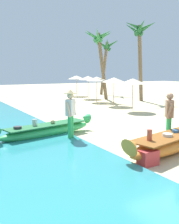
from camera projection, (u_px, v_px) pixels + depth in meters
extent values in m
plane|color=beige|center=(179.00, 146.00, 8.40)|extent=(80.00, 80.00, 0.00)
ellipsoid|color=orange|center=(174.00, 143.00, 7.80)|extent=(4.10, 1.64, 0.50)
cone|color=orange|center=(133.00, 145.00, 6.46)|extent=(0.53, 0.57, 0.56)
cube|color=brown|center=(175.00, 134.00, 7.76)|extent=(3.47, 1.52, 0.04)
cylinder|color=#B74C38|center=(150.00, 135.00, 7.00)|extent=(0.14, 0.14, 0.31)
cylinder|color=silver|center=(167.00, 135.00, 7.45)|extent=(0.28, 0.28, 0.10)
cylinder|color=#386699|center=(175.00, 131.00, 7.93)|extent=(0.19, 0.19, 0.10)
ellipsoid|color=#38B760|center=(48.00, 131.00, 9.47)|extent=(3.73, 1.41, 0.44)
cone|color=#38B760|center=(85.00, 118.00, 10.61)|extent=(0.48, 0.48, 0.48)
cube|color=#1E6435|center=(47.00, 125.00, 9.44)|extent=(3.16, 1.31, 0.04)
cylinder|color=#2D2D33|center=(18.00, 128.00, 8.70)|extent=(0.26, 0.26, 0.10)
cylinder|color=silver|center=(35.00, 123.00, 9.19)|extent=(0.16, 0.16, 0.25)
sphere|color=tan|center=(53.00, 122.00, 9.54)|extent=(0.16, 0.16, 0.16)
cylinder|color=green|center=(72.00, 128.00, 9.00)|extent=(0.14, 0.14, 0.87)
cylinder|color=green|center=(70.00, 128.00, 8.87)|extent=(0.14, 0.14, 0.87)
cube|color=silver|center=(70.00, 107.00, 8.83)|extent=(0.42, 0.40, 0.55)
cylinder|color=beige|center=(74.00, 108.00, 9.04)|extent=(0.19, 0.20, 0.50)
cylinder|color=beige|center=(68.00, 110.00, 8.62)|extent=(0.19, 0.20, 0.50)
sphere|color=beige|center=(70.00, 96.00, 8.77)|extent=(0.22, 0.22, 0.22)
cylinder|color=tan|center=(70.00, 93.00, 8.76)|extent=(0.44, 0.44, 0.02)
cone|color=tan|center=(70.00, 91.00, 8.74)|extent=(0.26, 0.26, 0.12)
cylinder|color=green|center=(169.00, 131.00, 8.47)|extent=(0.14, 0.14, 0.88)
cylinder|color=green|center=(168.00, 130.00, 8.60)|extent=(0.14, 0.14, 0.88)
cube|color=#9E7051|center=(169.00, 109.00, 8.43)|extent=(0.39, 0.42, 0.55)
cylinder|color=#9E7051|center=(170.00, 111.00, 8.21)|extent=(0.21, 0.19, 0.50)
cylinder|color=#9E7051|center=(168.00, 109.00, 8.66)|extent=(0.21, 0.19, 0.50)
sphere|color=#9E7051|center=(170.00, 96.00, 8.36)|extent=(0.22, 0.22, 0.22)
cylinder|color=#8E6B47|center=(132.00, 95.00, 15.43)|extent=(0.04, 0.04, 1.90)
cone|color=beige|center=(133.00, 81.00, 15.31)|extent=(1.60, 1.60, 0.32)
cylinder|color=#8E6B47|center=(114.00, 92.00, 17.89)|extent=(0.04, 0.04, 1.90)
cone|color=beige|center=(114.00, 80.00, 17.76)|extent=(1.60, 1.60, 0.32)
cylinder|color=#8E6B47|center=(97.00, 89.00, 20.07)|extent=(0.04, 0.04, 1.90)
cone|color=beige|center=(97.00, 79.00, 19.95)|extent=(1.60, 1.60, 0.32)
cylinder|color=#8E6B47|center=(88.00, 88.00, 22.40)|extent=(0.04, 0.04, 1.90)
cone|color=beige|center=(88.00, 78.00, 22.28)|extent=(1.60, 1.60, 0.32)
cylinder|color=#8E6B47|center=(76.00, 86.00, 24.80)|extent=(0.04, 0.04, 1.90)
cone|color=beige|center=(76.00, 77.00, 24.68)|extent=(1.60, 1.60, 0.32)
cylinder|color=brown|center=(104.00, 69.00, 26.25)|extent=(0.94, 0.28, 5.19)
cone|color=#23602D|center=(111.00, 44.00, 26.22)|extent=(1.65, 0.55, 0.96)
cone|color=#23602D|center=(107.00, 44.00, 26.50)|extent=(1.27, 1.59, 0.96)
cone|color=#23602D|center=(103.00, 45.00, 26.25)|extent=(1.05, 1.39, 1.15)
cone|color=#23602D|center=(103.00, 45.00, 25.87)|extent=(1.77, 0.58, 1.22)
cone|color=#23602D|center=(107.00, 44.00, 25.51)|extent=(1.38, 1.84, 1.13)
cone|color=#23602D|center=(111.00, 44.00, 25.86)|extent=(1.19, 1.54, 1.09)
cylinder|color=brown|center=(140.00, 64.00, 20.35)|extent=(0.70, 0.28, 5.75)
cone|color=#23602D|center=(144.00, 29.00, 20.09)|extent=(1.75, 0.37, 1.15)
cone|color=#23602D|center=(139.00, 28.00, 20.30)|extent=(1.38, 1.62, 0.89)
cone|color=#23602D|center=(134.00, 29.00, 20.07)|extent=(1.06, 1.50, 1.15)
cone|color=#23602D|center=(134.00, 26.00, 19.57)|extent=(1.79, 0.43, 0.71)
cone|color=#23602D|center=(141.00, 26.00, 19.32)|extent=(1.16, 1.90, 0.95)
cone|color=#23602D|center=(145.00, 27.00, 19.64)|extent=(1.24, 1.60, 0.96)
cylinder|color=brown|center=(102.00, 67.00, 21.46)|extent=(1.09, 0.28, 5.34)
cone|color=#337F3D|center=(104.00, 36.00, 21.14)|extent=(1.80, 0.38, 1.09)
cone|color=#337F3D|center=(98.00, 36.00, 21.37)|extent=(1.18, 1.79, 0.97)
cone|color=#337F3D|center=(93.00, 36.00, 21.06)|extent=(1.27, 1.53, 1.03)
cone|color=#337F3D|center=(93.00, 36.00, 20.68)|extent=(1.59, 0.41, 1.11)
cone|color=#337F3D|center=(98.00, 36.00, 20.39)|extent=(1.34, 1.68, 1.23)
cone|color=#337F3D|center=(103.00, 35.00, 20.70)|extent=(1.13, 1.46, 0.90)
cube|color=#C63838|center=(148.00, 158.00, 6.62)|extent=(0.49, 0.34, 0.39)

